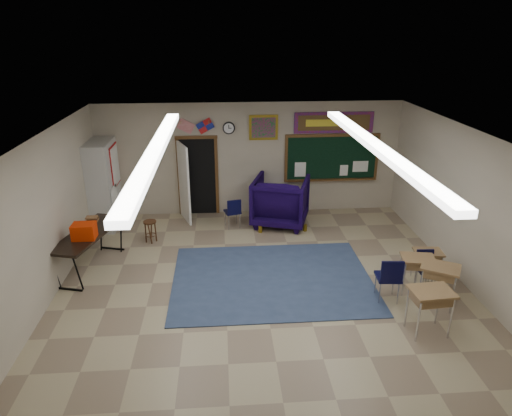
{
  "coord_description": "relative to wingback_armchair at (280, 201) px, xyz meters",
  "views": [
    {
      "loc": [
        -0.74,
        -7.23,
        4.77
      ],
      "look_at": [
        -0.07,
        1.5,
        1.29
      ],
      "focal_mm": 32.0,
      "sensor_mm": 36.0,
      "label": 1
    }
  ],
  "objects": [
    {
      "name": "floor",
      "position": [
        -0.72,
        -3.62,
        -0.62
      ],
      "size": [
        9.0,
        9.0,
        0.0
      ],
      "primitive_type": "plane",
      "color": "tan",
      "rests_on": "ground"
    },
    {
      "name": "back_wall",
      "position": [
        -0.72,
        0.88,
        0.88
      ],
      "size": [
        8.0,
        0.04,
        3.0
      ],
      "primitive_type": "cube",
      "color": "#C3B49E",
      "rests_on": "floor"
    },
    {
      "name": "left_wall",
      "position": [
        -4.72,
        -3.62,
        0.88
      ],
      "size": [
        0.04,
        9.0,
        3.0
      ],
      "primitive_type": "cube",
      "color": "#C3B49E",
      "rests_on": "floor"
    },
    {
      "name": "right_wall",
      "position": [
        3.28,
        -3.62,
        0.88
      ],
      "size": [
        0.04,
        9.0,
        3.0
      ],
      "primitive_type": "cube",
      "color": "#C3B49E",
      "rests_on": "floor"
    },
    {
      "name": "ceiling",
      "position": [
        -0.72,
        -3.62,
        2.38
      ],
      "size": [
        8.0,
        9.0,
        0.04
      ],
      "primitive_type": "cube",
      "color": "white",
      "rests_on": "back_wall"
    },
    {
      "name": "area_rug",
      "position": [
        -0.52,
        -2.82,
        -0.61
      ],
      "size": [
        4.0,
        3.0,
        0.02
      ],
      "primitive_type": "cube",
      "color": "#38486A",
      "rests_on": "floor"
    },
    {
      "name": "fluorescent_strips",
      "position": [
        -0.72,
        -3.62,
        2.32
      ],
      "size": [
        3.86,
        6.0,
        0.1
      ],
      "primitive_type": null,
      "color": "white",
      "rests_on": "ceiling"
    },
    {
      "name": "doorway",
      "position": [
        -2.22,
        0.73,
        0.43
      ],
      "size": [
        1.1,
        0.89,
        2.16
      ],
      "color": "black",
      "rests_on": "back_wall"
    },
    {
      "name": "chalkboard",
      "position": [
        1.48,
        0.84,
        0.84
      ],
      "size": [
        2.55,
        0.14,
        1.3
      ],
      "color": "brown",
      "rests_on": "back_wall"
    },
    {
      "name": "bulletin_board",
      "position": [
        1.48,
        0.85,
        1.83
      ],
      "size": [
        2.1,
        0.05,
        0.55
      ],
      "color": "red",
      "rests_on": "back_wall"
    },
    {
      "name": "framed_art_print",
      "position": [
        -0.37,
        0.85,
        1.73
      ],
      "size": [
        0.75,
        0.05,
        0.65
      ],
      "color": "olive",
      "rests_on": "back_wall"
    },
    {
      "name": "wall_clock",
      "position": [
        -1.27,
        0.85,
        1.73
      ],
      "size": [
        0.32,
        0.05,
        0.32
      ],
      "color": "black",
      "rests_on": "back_wall"
    },
    {
      "name": "wall_flags",
      "position": [
        -2.12,
        0.82,
        1.86
      ],
      "size": [
        1.16,
        0.06,
        0.7
      ],
      "primitive_type": null,
      "color": "red",
      "rests_on": "back_wall"
    },
    {
      "name": "storage_cabinet",
      "position": [
        -4.43,
        0.23,
        0.47
      ],
      "size": [
        0.59,
        1.25,
        2.2
      ],
      "color": "beige",
      "rests_on": "floor"
    },
    {
      "name": "wingback_armchair",
      "position": [
        0.0,
        0.0,
        0.0
      ],
      "size": [
        1.68,
        1.7,
        1.25
      ],
      "primitive_type": "imported",
      "rotation": [
        0.0,
        0.0,
        2.84
      ],
      "color": "black",
      "rests_on": "floor"
    },
    {
      "name": "student_chair_reading",
      "position": [
        -1.24,
        -0.13,
        -0.23
      ],
      "size": [
        0.48,
        0.48,
        0.79
      ],
      "primitive_type": null,
      "rotation": [
        0.0,
        0.0,
        3.4
      ],
      "color": "black",
      "rests_on": "floor"
    },
    {
      "name": "student_chair_desk_a",
      "position": [
        1.54,
        -3.71,
        -0.17
      ],
      "size": [
        0.49,
        0.49,
        0.9
      ],
      "primitive_type": null,
      "rotation": [
        0.0,
        0.0,
        3.06
      ],
      "color": "black",
      "rests_on": "floor"
    },
    {
      "name": "student_chair_desk_b",
      "position": [
        2.44,
        -3.34,
        -0.25
      ],
      "size": [
        0.39,
        0.39,
        0.74
      ],
      "primitive_type": null,
      "rotation": [
        0.0,
        0.0,
        -0.04
      ],
      "color": "black",
      "rests_on": "floor"
    },
    {
      "name": "student_desk_front_left",
      "position": [
        2.18,
        -3.48,
        -0.21
      ],
      "size": [
        0.69,
        0.57,
        0.74
      ],
      "rotation": [
        0.0,
        0.0,
        -0.19
      ],
      "color": "#956C45",
      "rests_on": "floor"
    },
    {
      "name": "student_desk_front_right",
      "position": [
        2.56,
        -3.08,
        -0.26
      ],
      "size": [
        0.58,
        0.46,
        0.65
      ],
      "rotation": [
        0.0,
        0.0,
        -0.1
      ],
      "color": "#956C45",
      "rests_on": "floor"
    },
    {
      "name": "student_desk_back_left",
      "position": [
        1.87,
        -4.73,
        -0.17
      ],
      "size": [
        0.71,
        0.55,
        0.81
      ],
      "rotation": [
        0.0,
        0.0,
        0.07
      ],
      "color": "#956C45",
      "rests_on": "floor"
    },
    {
      "name": "student_desk_back_right",
      "position": [
        2.4,
        -3.93,
        -0.18
      ],
      "size": [
        0.82,
        0.76,
        0.79
      ],
      "rotation": [
        0.0,
        0.0,
        -0.54
      ],
      "color": "#956C45",
      "rests_on": "floor"
    },
    {
      "name": "folding_table",
      "position": [
        -4.27,
        -2.08,
        -0.17
      ],
      "size": [
        1.17,
        2.12,
        1.14
      ],
      "rotation": [
        0.0,
        0.0,
        -0.27
      ],
      "color": "black",
      "rests_on": "floor"
    },
    {
      "name": "wooden_stool",
      "position": [
        -3.2,
        -0.87,
        -0.35
      ],
      "size": [
        0.3,
        0.3,
        0.54
      ],
      "color": "#452814",
      "rests_on": "floor"
    }
  ]
}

